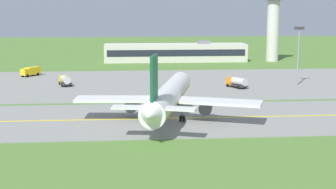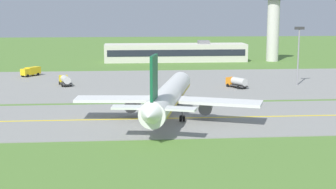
{
  "view_description": "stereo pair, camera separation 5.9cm",
  "coord_description": "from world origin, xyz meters",
  "views": [
    {
      "loc": [
        -9.56,
        -85.46,
        19.38
      ],
      "look_at": [
        -2.07,
        2.08,
        4.0
      ],
      "focal_mm": 53.25,
      "sensor_mm": 36.0,
      "label": 1
    },
    {
      "loc": [
        -9.5,
        -85.46,
        19.38
      ],
      "look_at": [
        -2.07,
        2.08,
        4.0
      ],
      "focal_mm": 53.25,
      "sensor_mm": 36.0,
      "label": 2
    }
  ],
  "objects": [
    {
      "name": "service_truck_baggage",
      "position": [
        -36.58,
        58.02,
        1.53
      ],
      "size": [
        5.18,
        6.06,
        2.6
      ],
      "color": "yellow",
      "rests_on": "ground"
    },
    {
      "name": "service_truck_catering",
      "position": [
        17.32,
        32.51,
        1.53
      ],
      "size": [
        4.7,
        6.24,
        2.65
      ],
      "color": "orange",
      "rests_on": "ground"
    },
    {
      "name": "terminal_building",
      "position": [
        8.59,
        94.56,
        3.21
      ],
      "size": [
        51.25,
        10.08,
        7.58
      ],
      "color": "beige",
      "rests_on": "ground"
    },
    {
      "name": "control_tower",
      "position": [
        43.91,
        92.54,
        16.28
      ],
      "size": [
        7.6,
        7.6,
        27.04
      ],
      "color": "silver",
      "rests_on": "ground"
    },
    {
      "name": "service_truck_fuel",
      "position": [
        -24.78,
        39.5,
        1.53
      ],
      "size": [
        3.75,
        6.34,
        2.65
      ],
      "color": "yellow",
      "rests_on": "ground"
    },
    {
      "name": "airplane_lead",
      "position": [
        -2.19,
        -0.4,
        4.13
      ],
      "size": [
        32.09,
        39.27,
        12.7
      ],
      "color": "white",
      "rests_on": "ground"
    },
    {
      "name": "apron_light_mast",
      "position": [
        33.42,
        35.33,
        9.33
      ],
      "size": [
        2.4,
        0.5,
        14.7
      ],
      "color": "gray",
      "rests_on": "ground"
    },
    {
      "name": "apron_pad",
      "position": [
        10.0,
        42.0,
        0.05
      ],
      "size": [
        140.0,
        52.0,
        0.1
      ],
      "primitive_type": "cube",
      "color": "gray",
      "rests_on": "ground"
    },
    {
      "name": "ground_plane",
      "position": [
        0.0,
        0.0,
        0.0
      ],
      "size": [
        500.0,
        500.0,
        0.0
      ],
      "primitive_type": "plane",
      "color": "#517A33"
    },
    {
      "name": "taxiway_strip",
      "position": [
        0.0,
        0.0,
        0.05
      ],
      "size": [
        240.0,
        28.0,
        0.1
      ],
      "primitive_type": "cube",
      "color": "gray",
      "rests_on": "ground"
    },
    {
      "name": "taxiway_centreline",
      "position": [
        0.0,
        0.0,
        0.11
      ],
      "size": [
        220.0,
        0.6,
        0.01
      ],
      "primitive_type": "cube",
      "color": "yellow",
      "rests_on": "taxiway_strip"
    }
  ]
}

